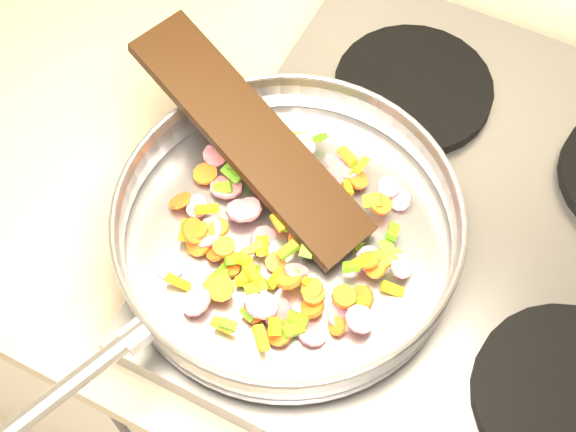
% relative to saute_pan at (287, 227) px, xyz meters
% --- Properties ---
extents(cooktop, '(0.60, 0.60, 0.04)m').
position_rel_saute_pan_xyz_m(cooktop, '(0.18, 0.12, -0.07)').
color(cooktop, '#939399').
rests_on(cooktop, counter_top).
extents(grate_fl, '(0.19, 0.19, 0.02)m').
position_rel_saute_pan_xyz_m(grate_fl, '(0.04, -0.02, -0.04)').
color(grate_fl, black).
rests_on(grate_fl, cooktop).
extents(grate_fr, '(0.19, 0.19, 0.02)m').
position_rel_saute_pan_xyz_m(grate_fr, '(0.32, -0.02, -0.04)').
color(grate_fr, black).
rests_on(grate_fr, cooktop).
extents(grate_bl, '(0.19, 0.19, 0.02)m').
position_rel_saute_pan_xyz_m(grate_bl, '(0.04, 0.26, -0.04)').
color(grate_bl, black).
rests_on(grate_bl, cooktop).
extents(saute_pan, '(0.40, 0.54, 0.06)m').
position_rel_saute_pan_xyz_m(saute_pan, '(0.00, 0.00, 0.00)').
color(saute_pan, '#9E9EA5').
rests_on(saute_pan, grate_fl).
extents(vegetable_heap, '(0.27, 0.26, 0.05)m').
position_rel_saute_pan_xyz_m(vegetable_heap, '(-0.00, -0.00, -0.01)').
color(vegetable_heap, '#4E8F15').
rests_on(vegetable_heap, saute_pan).
extents(wooden_spatula, '(0.32, 0.18, 0.09)m').
position_rel_saute_pan_xyz_m(wooden_spatula, '(-0.07, 0.06, 0.03)').
color(wooden_spatula, black).
rests_on(wooden_spatula, saute_pan).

